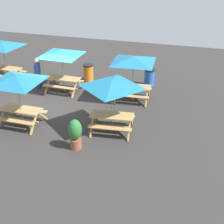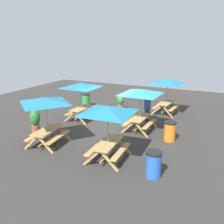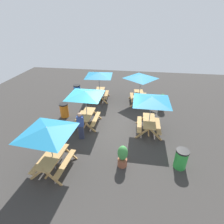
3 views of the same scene
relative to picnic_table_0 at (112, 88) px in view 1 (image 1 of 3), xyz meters
The scene contains 10 objects.
ground_plane 4.44m from the picnic_table_0, 157.49° to the left, with size 25.02×25.02×0.00m, color #33302D.
picnic_table_0 is the anchor object (origin of this frame).
picnic_table_1 3.22m from the picnic_table_0, 87.97° to the left, with size 2.82×2.82×2.34m.
picnic_table_2 4.91m from the picnic_table_0, 138.67° to the left, with size 2.83×2.83×2.34m.
picnic_table_3 3.97m from the picnic_table_0, behind, with size 2.83×2.83×2.34m.
picnic_table_4 8.39m from the picnic_table_0, 153.64° to the left, with size 2.82×2.82×2.34m.
trash_bin_orange 6.04m from the picnic_table_0, 120.36° to the left, with size 0.59×0.59×0.98m.
trash_bin_blue 5.53m from the picnic_table_0, 83.64° to the left, with size 0.59×0.59×0.98m.
potted_plant_1 2.31m from the picnic_table_0, 120.74° to the right, with size 0.53×0.53×1.25m.
person_standing 6.16m from the picnic_table_0, 148.42° to the left, with size 0.26×0.39×1.67m.
Camera 1 is at (6.95, -12.42, 6.93)m, focal length 50.00 mm.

